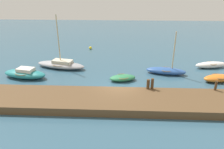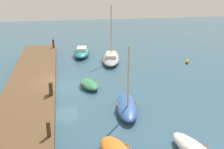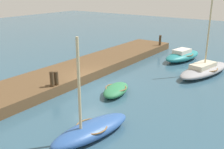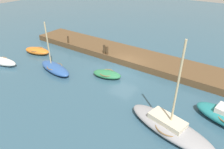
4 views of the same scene
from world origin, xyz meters
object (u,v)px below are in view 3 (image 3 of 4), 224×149
(rowboat_blue, at_px, (92,129))
(mooring_post_mid_east, at_px, (52,79))
(motorboat_teal, at_px, (182,56))
(sailboat_grey, at_px, (204,69))
(mooring_post_mid_west, at_px, (56,78))
(mooring_post_west, at_px, (160,40))
(dinghy_green, at_px, (116,90))

(rowboat_blue, height_order, mooring_post_mid_east, rowboat_blue)
(motorboat_teal, bearing_deg, mooring_post_mid_east, -4.21)
(sailboat_grey, relative_size, mooring_post_mid_west, 7.11)
(mooring_post_west, relative_size, mooring_post_mid_east, 1.09)
(motorboat_teal, distance_m, mooring_post_west, 3.90)
(motorboat_teal, distance_m, mooring_post_mid_west, 12.77)
(rowboat_blue, relative_size, motorboat_teal, 0.96)
(sailboat_grey, height_order, mooring_post_west, sailboat_grey)
(mooring_post_mid_west, bearing_deg, sailboat_grey, 146.41)
(sailboat_grey, distance_m, mooring_post_west, 7.99)
(sailboat_grey, distance_m, motorboat_teal, 4.19)
(dinghy_green, height_order, sailboat_grey, sailboat_grey)
(rowboat_blue, xyz_separation_m, mooring_post_mid_east, (-2.18, -4.96, 0.74))
(rowboat_blue, relative_size, sailboat_grey, 0.76)
(dinghy_green, xyz_separation_m, mooring_post_west, (-12.15, -2.98, 0.86))
(rowboat_blue, distance_m, mooring_post_mid_east, 5.47)
(sailboat_grey, bearing_deg, mooring_post_west, -116.22)
(rowboat_blue, bearing_deg, sailboat_grey, -176.00)
(mooring_post_west, height_order, mooring_post_mid_west, mooring_post_west)
(rowboat_blue, xyz_separation_m, mooring_post_west, (-16.86, -4.96, 0.78))
(motorboat_teal, bearing_deg, mooring_post_mid_west, -4.60)
(dinghy_green, distance_m, motorboat_teal, 10.16)
(motorboat_teal, bearing_deg, dinghy_green, 8.61)
(sailboat_grey, relative_size, mooring_post_west, 5.90)
(mooring_post_west, bearing_deg, dinghy_green, 13.78)
(rowboat_blue, relative_size, mooring_post_mid_west, 5.40)
(mooring_post_west, bearing_deg, sailboat_grey, 51.32)
(sailboat_grey, relative_size, mooring_post_mid_east, 6.41)
(mooring_post_west, xyz_separation_m, mooring_post_mid_east, (14.68, 0.00, -0.04))
(dinghy_green, xyz_separation_m, sailboat_grey, (-7.18, 3.23, 0.13))
(mooring_post_west, distance_m, mooring_post_mid_east, 14.68)
(sailboat_grey, bearing_deg, rowboat_blue, 6.44)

